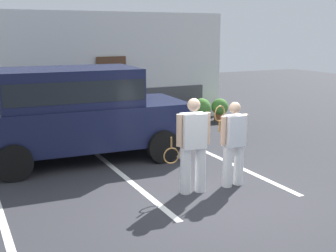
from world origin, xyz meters
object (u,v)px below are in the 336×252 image
at_px(parked_suv, 77,109).
at_px(potted_plant_secondary, 220,108).
at_px(tennis_player_man, 193,145).
at_px(tennis_player_woman, 233,142).
at_px(potted_plant_by_porch, 201,110).

bearing_deg(parked_suv, potted_plant_secondary, 27.09).
distance_m(tennis_player_man, potted_plant_secondary, 6.65).
relative_size(parked_suv, potted_plant_secondary, 6.59).
distance_m(tennis_player_woman, potted_plant_secondary, 6.19).
bearing_deg(potted_plant_by_porch, potted_plant_secondary, 14.95).
bearing_deg(parked_suv, potted_plant_by_porch, 28.66).
relative_size(potted_plant_by_porch, potted_plant_secondary, 1.13).
bearing_deg(tennis_player_man, parked_suv, -59.61).
xyz_separation_m(tennis_player_woman, potted_plant_by_porch, (2.32, 5.09, -0.38)).
xyz_separation_m(parked_suv, tennis_player_man, (1.27, -2.95, -0.27)).
xyz_separation_m(tennis_player_man, potted_plant_secondary, (3.99, 5.29, -0.48)).
distance_m(parked_suv, potted_plant_secondary, 5.81).
bearing_deg(parked_suv, tennis_player_man, -63.55).
height_order(parked_suv, tennis_player_man, parked_suv).
bearing_deg(potted_plant_by_porch, tennis_player_woman, -114.54).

